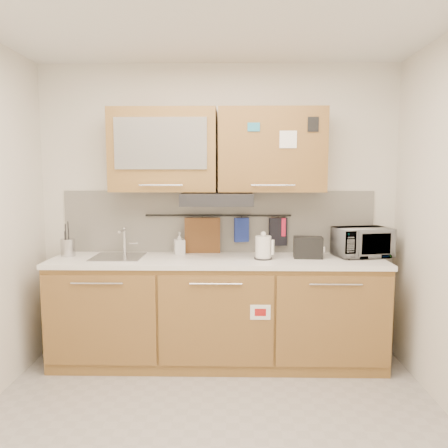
{
  "coord_description": "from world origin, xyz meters",
  "views": [
    {
      "loc": [
        0.13,
        -2.46,
        1.64
      ],
      "look_at": [
        0.06,
        1.05,
        1.23
      ],
      "focal_mm": 35.0,
      "sensor_mm": 36.0,
      "label": 1
    }
  ],
  "objects": [
    {
      "name": "floor",
      "position": [
        0.0,
        0.0,
        0.0
      ],
      "size": [
        3.2,
        3.2,
        0.0
      ],
      "primitive_type": "plane",
      "color": "#9E9993",
      "rests_on": "ground"
    },
    {
      "name": "wall_back",
      "position": [
        0.0,
        1.5,
        1.3
      ],
      "size": [
        3.2,
        0.0,
        3.2
      ],
      "primitive_type": "plane",
      "rotation": [
        1.57,
        0.0,
        0.0
      ],
      "color": "silver",
      "rests_on": "ground"
    },
    {
      "name": "base_cabinet",
      "position": [
        0.0,
        1.19,
        0.41
      ],
      "size": [
        2.8,
        0.64,
        0.88
      ],
      "color": "olive",
      "rests_on": "floor"
    },
    {
      "name": "countertop",
      "position": [
        0.0,
        1.19,
        0.9
      ],
      "size": [
        2.82,
        0.62,
        0.04
      ],
      "primitive_type": "cube",
      "color": "white",
      "rests_on": "base_cabinet"
    },
    {
      "name": "backsplash",
      "position": [
        0.0,
        1.49,
        1.2
      ],
      "size": [
        2.8,
        0.02,
        0.56
      ],
      "primitive_type": "cube",
      "color": "silver",
      "rests_on": "countertop"
    },
    {
      "name": "upper_cabinets",
      "position": [
        -0.0,
        1.32,
        1.83
      ],
      "size": [
        1.82,
        0.37,
        0.7
      ],
      "color": "olive",
      "rests_on": "wall_back"
    },
    {
      "name": "range_hood",
      "position": [
        0.0,
        1.25,
        1.42
      ],
      "size": [
        0.6,
        0.46,
        0.1
      ],
      "primitive_type": "cube",
      "color": "black",
      "rests_on": "upper_cabinets"
    },
    {
      "name": "sink",
      "position": [
        -0.85,
        1.21,
        0.92
      ],
      "size": [
        0.42,
        0.4,
        0.26
      ],
      "color": "silver",
      "rests_on": "countertop"
    },
    {
      "name": "utensil_rail",
      "position": [
        0.0,
        1.45,
        1.26
      ],
      "size": [
        1.3,
        0.02,
        0.02
      ],
      "primitive_type": "cylinder",
      "rotation": [
        0.0,
        1.57,
        0.0
      ],
      "color": "black",
      "rests_on": "backsplash"
    },
    {
      "name": "utensil_crock",
      "position": [
        -1.3,
        1.26,
        1.0
      ],
      "size": [
        0.12,
        0.12,
        0.3
      ],
      "rotation": [
        0.0,
        0.0,
        -0.01
      ],
      "color": "#B4B3B8",
      "rests_on": "countertop"
    },
    {
      "name": "kettle",
      "position": [
        0.39,
        1.16,
        1.01
      ],
      "size": [
        0.18,
        0.17,
        0.23
      ],
      "rotation": [
        0.0,
        0.0,
        -0.39
      ],
      "color": "white",
      "rests_on": "countertop"
    },
    {
      "name": "toaster",
      "position": [
        0.77,
        1.21,
        1.01
      ],
      "size": [
        0.25,
        0.16,
        0.18
      ],
      "rotation": [
        0.0,
        0.0,
        -0.08
      ],
      "color": "black",
      "rests_on": "countertop"
    },
    {
      "name": "microwave",
      "position": [
        1.25,
        1.29,
        1.05
      ],
      "size": [
        0.51,
        0.4,
        0.25
      ],
      "primitive_type": "imported",
      "rotation": [
        0.0,
        0.0,
        0.21
      ],
      "color": "#999999",
      "rests_on": "countertop"
    },
    {
      "name": "soap_bottle",
      "position": [
        -0.34,
        1.37,
        1.02
      ],
      "size": [
        0.11,
        0.11,
        0.2
      ],
      "primitive_type": "imported",
      "rotation": [
        0.0,
        0.0,
        0.29
      ],
      "color": "#999999",
      "rests_on": "countertop"
    },
    {
      "name": "cutting_board",
      "position": [
        -0.14,
        1.44,
        1.04
      ],
      "size": [
        0.32,
        0.04,
        0.39
      ],
      "primitive_type": "cube",
      "rotation": [
        0.0,
        0.0,
        0.04
      ],
      "color": "brown",
      "rests_on": "utensil_rail"
    },
    {
      "name": "oven_mitt",
      "position": [
        0.21,
        1.44,
        1.13
      ],
      "size": [
        0.13,
        0.06,
        0.22
      ],
      "primitive_type": "cube",
      "rotation": [
        0.0,
        0.0,
        0.24
      ],
      "color": "navy",
      "rests_on": "utensil_rail"
    },
    {
      "name": "dark_pouch",
      "position": [
        0.54,
        1.44,
        1.11
      ],
      "size": [
        0.17,
        0.08,
        0.25
      ],
      "primitive_type": "cube",
      "rotation": [
        0.0,
        0.0,
        0.21
      ],
      "color": "black",
      "rests_on": "utensil_rail"
    },
    {
      "name": "pot_holder",
      "position": [
        0.54,
        1.44,
        1.16
      ],
      "size": [
        0.13,
        0.05,
        0.16
      ],
      "primitive_type": "cube",
      "rotation": [
        0.0,
        0.0,
        -0.24
      ],
      "color": "red",
      "rests_on": "utensil_rail"
    }
  ]
}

